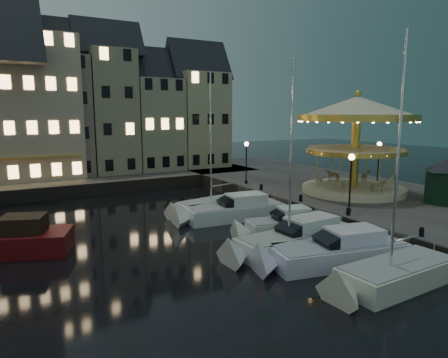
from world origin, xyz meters
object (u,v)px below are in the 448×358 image
streetlamp_b (351,175)px  carousel (356,126)px  streetlamp_c (246,156)px  bollard_c (301,198)px  bollard_d (261,187)px  motorboat_a (390,277)px  motorboat_d (279,227)px  bollard_a (422,231)px  bollard_b (348,211)px  motorboat_c (294,240)px  ticket_kiosk (444,174)px  motorboat_b (332,253)px  motorboat_e (231,211)px  red_fishing_boat (1,243)px  streetlamp_d (379,157)px  motorboat_f (212,207)px

streetlamp_b → carousel: size_ratio=0.41×
carousel → streetlamp_b: bearing=-139.1°
streetlamp_c → bollard_c: streetlamp_c is taller
bollard_c → bollard_d: (0.00, 5.50, 0.00)m
motorboat_a → motorboat_d: motorboat_a is taller
bollard_a → bollard_b: 5.50m
bollard_a → motorboat_d: (-4.52, 7.33, -0.97)m
bollard_d → motorboat_c: size_ratio=0.05×
motorboat_c → ticket_kiosk: bearing=0.2°
streetlamp_b → motorboat_b: streetlamp_b is taller
bollard_b → motorboat_e: bearing=126.0°
streetlamp_b → red_fishing_boat: size_ratio=0.49×
bollard_b → ticket_kiosk: (9.12, -0.95, 2.02)m
streetlamp_c → carousel: 10.73m
carousel → red_fishing_boat: bearing=177.0°
motorboat_b → ticket_kiosk: (14.21, 2.80, 2.98)m
streetlamp_c → bollard_b: bearing=-92.5°
red_fishing_boat → motorboat_d: bearing=-17.5°
streetlamp_d → carousel: carousel is taller
bollard_b → red_fishing_boat: bearing=161.5°
motorboat_f → carousel: (11.90, -4.17, 6.62)m
bollard_d → motorboat_c: 12.80m
streetlamp_c → bollard_a: streetlamp_c is taller
motorboat_f → motorboat_d: bearing=-83.3°
motorboat_c → red_fishing_boat: motorboat_c is taller
streetlamp_d → motorboat_e: (-17.10, -0.36, -3.37)m
motorboat_c → red_fishing_boat: bearing=152.5°
bollard_a → streetlamp_c: bearing=88.2°
bollard_d → streetlamp_d: bearing=-14.1°
bollard_a → bollard_c: bearing=90.0°
motorboat_f → ticket_kiosk: bearing=-36.2°
streetlamp_c → bollard_b: 14.22m
red_fishing_boat → ticket_kiosk: size_ratio=2.19×
motorboat_e → ticket_kiosk: (14.32, -8.09, 2.98)m
carousel → motorboat_e: bearing=172.3°
streetlamp_b → motorboat_c: size_ratio=0.34×
bollard_d → motorboat_b: motorboat_b is taller
streetlamp_b → motorboat_e: streetlamp_b is taller
bollard_b → ticket_kiosk: size_ratio=0.15×
ticket_kiosk → bollard_d: bearing=128.5°
bollard_d → motorboat_b: size_ratio=0.06×
motorboat_b → ticket_kiosk: size_ratio=2.25×
bollard_a → motorboat_c: 7.18m
motorboat_f → bollard_a: bearing=-70.3°
streetlamp_d → bollard_a: streetlamp_d is taller
bollard_d → red_fishing_boat: bearing=-170.5°
ticket_kiosk → motorboat_c: bearing=-179.8°
motorboat_a → motorboat_e: size_ratio=1.41×
motorboat_a → red_fishing_boat: motorboat_a is taller
bollard_a → motorboat_d: size_ratio=0.09×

